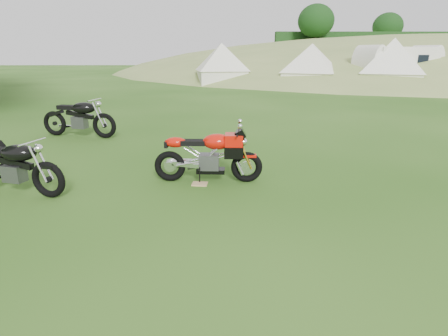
{
  "coord_description": "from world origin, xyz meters",
  "views": [
    {
      "loc": [
        -0.27,
        -4.68,
        2.17
      ],
      "look_at": [
        -0.22,
        0.4,
        0.58
      ],
      "focal_mm": 30.0,
      "sensor_mm": 36.0,
      "label": 1
    }
  ],
  "objects_px": {
    "plywood_board": "(200,184)",
    "vintage_moto_d": "(78,117)",
    "vintage_moto_a": "(12,165)",
    "tent_left": "(222,64)",
    "tent_right": "(392,65)",
    "caravan": "(397,67)",
    "sport_motorcycle": "(208,152)",
    "tent_mid": "(311,66)"
  },
  "relations": [
    {
      "from": "plywood_board",
      "to": "vintage_moto_d",
      "type": "height_order",
      "value": "vintage_moto_d"
    },
    {
      "from": "vintage_moto_a",
      "to": "tent_left",
      "type": "xyz_separation_m",
      "value": [
        3.37,
        20.63,
        0.87
      ]
    },
    {
      "from": "plywood_board",
      "to": "tent_right",
      "type": "distance_m",
      "value": 19.56
    },
    {
      "from": "vintage_moto_a",
      "to": "caravan",
      "type": "xyz_separation_m",
      "value": [
        14.21,
        18.19,
        0.77
      ]
    },
    {
      "from": "sport_motorcycle",
      "to": "plywood_board",
      "type": "distance_m",
      "value": 0.57
    },
    {
      "from": "tent_right",
      "to": "caravan",
      "type": "height_order",
      "value": "tent_right"
    },
    {
      "from": "tent_right",
      "to": "tent_left",
      "type": "bearing_deg",
      "value": -178.04
    },
    {
      "from": "sport_motorcycle",
      "to": "caravan",
      "type": "height_order",
      "value": "caravan"
    },
    {
      "from": "vintage_moto_a",
      "to": "tent_mid",
      "type": "relative_size",
      "value": 0.59
    },
    {
      "from": "tent_mid",
      "to": "caravan",
      "type": "xyz_separation_m",
      "value": [
        5.22,
        -0.46,
        -0.08
      ]
    },
    {
      "from": "tent_left",
      "to": "caravan",
      "type": "bearing_deg",
      "value": -21.45
    },
    {
      "from": "tent_mid",
      "to": "caravan",
      "type": "distance_m",
      "value": 5.24
    },
    {
      "from": "tent_right",
      "to": "vintage_moto_a",
      "type": "bearing_deg",
      "value": -105.65
    },
    {
      "from": "sport_motorcycle",
      "to": "vintage_moto_a",
      "type": "relative_size",
      "value": 0.98
    },
    {
      "from": "plywood_board",
      "to": "vintage_moto_a",
      "type": "distance_m",
      "value": 2.97
    },
    {
      "from": "sport_motorcycle",
      "to": "tent_left",
      "type": "height_order",
      "value": "tent_left"
    },
    {
      "from": "tent_mid",
      "to": "vintage_moto_a",
      "type": "bearing_deg",
      "value": -91.41
    },
    {
      "from": "tent_left",
      "to": "sport_motorcycle",
      "type": "bearing_deg",
      "value": -99.65
    },
    {
      "from": "sport_motorcycle",
      "to": "caravan",
      "type": "relative_size",
      "value": 0.33
    },
    {
      "from": "plywood_board",
      "to": "tent_left",
      "type": "height_order",
      "value": "tent_left"
    },
    {
      "from": "vintage_moto_a",
      "to": "tent_left",
      "type": "relative_size",
      "value": 0.58
    },
    {
      "from": "plywood_board",
      "to": "vintage_moto_d",
      "type": "xyz_separation_m",
      "value": [
        -3.36,
        3.76,
        0.53
      ]
    },
    {
      "from": "tent_left",
      "to": "plywood_board",
      "type": "bearing_deg",
      "value": -100.05
    },
    {
      "from": "vintage_moto_a",
      "to": "sport_motorcycle",
      "type": "bearing_deg",
      "value": 26.57
    },
    {
      "from": "plywood_board",
      "to": "vintage_moto_a",
      "type": "xyz_separation_m",
      "value": [
        -2.91,
        -0.4,
        0.47
      ]
    },
    {
      "from": "vintage_moto_d",
      "to": "caravan",
      "type": "relative_size",
      "value": 0.39
    },
    {
      "from": "vintage_moto_d",
      "to": "tent_left",
      "type": "xyz_separation_m",
      "value": [
        3.83,
        16.48,
        0.8
      ]
    },
    {
      "from": "tent_left",
      "to": "tent_mid",
      "type": "bearing_deg",
      "value": -28.2
    },
    {
      "from": "vintage_moto_a",
      "to": "vintage_moto_d",
      "type": "height_order",
      "value": "vintage_moto_d"
    },
    {
      "from": "tent_left",
      "to": "caravan",
      "type": "xyz_separation_m",
      "value": [
        10.84,
        -2.45,
        -0.1
      ]
    },
    {
      "from": "tent_left",
      "to": "tent_right",
      "type": "distance_m",
      "value": 10.61
    },
    {
      "from": "sport_motorcycle",
      "to": "tent_left",
      "type": "distance_m",
      "value": 20.09
    },
    {
      "from": "caravan",
      "to": "tent_right",
      "type": "bearing_deg",
      "value": -143.38
    },
    {
      "from": "vintage_moto_a",
      "to": "tent_right",
      "type": "height_order",
      "value": "tent_right"
    },
    {
      "from": "plywood_board",
      "to": "sport_motorcycle",
      "type": "bearing_deg",
      "value": 50.31
    },
    {
      "from": "vintage_moto_d",
      "to": "caravan",
      "type": "height_order",
      "value": "caravan"
    },
    {
      "from": "vintage_moto_a",
      "to": "tent_mid",
      "type": "bearing_deg",
      "value": 80.28
    },
    {
      "from": "caravan",
      "to": "plywood_board",
      "type": "bearing_deg",
      "value": -140.58
    },
    {
      "from": "caravan",
      "to": "tent_left",
      "type": "bearing_deg",
      "value": 149.14
    },
    {
      "from": "vintage_moto_a",
      "to": "vintage_moto_d",
      "type": "bearing_deg",
      "value": 112.3
    },
    {
      "from": "tent_right",
      "to": "caravan",
      "type": "xyz_separation_m",
      "value": [
        0.91,
        1.29,
        -0.16
      ]
    },
    {
      "from": "caravan",
      "to": "tent_mid",
      "type": "bearing_deg",
      "value": 156.83
    }
  ]
}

